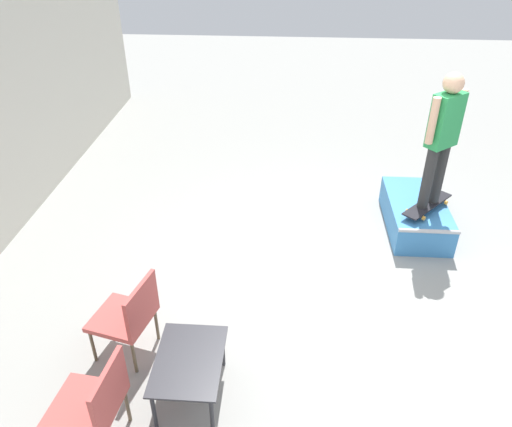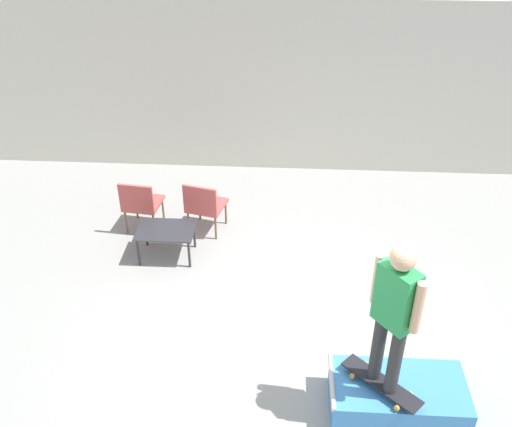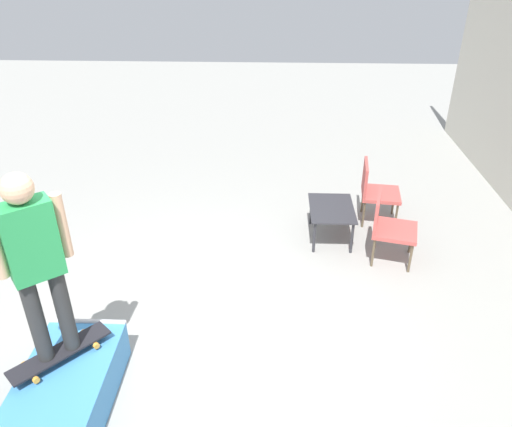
{
  "view_description": "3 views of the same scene",
  "coord_description": "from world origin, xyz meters",
  "views": [
    {
      "loc": [
        -4.61,
        0.81,
        3.77
      ],
      "look_at": [
        -0.39,
        1.1,
        1.09
      ],
      "focal_mm": 35.0,
      "sensor_mm": 36.0,
      "label": 1
    },
    {
      "loc": [
        -0.08,
        -4.92,
        5.0
      ],
      "look_at": [
        -0.43,
        1.0,
        1.16
      ],
      "focal_mm": 40.0,
      "sensor_mm": 36.0,
      "label": 2
    },
    {
      "loc": [
        4.0,
        0.8,
        3.62
      ],
      "look_at": [
        -0.41,
        0.64,
        1.11
      ],
      "focal_mm": 35.0,
      "sensor_mm": 36.0,
      "label": 3
    }
  ],
  "objects": [
    {
      "name": "person_skater",
      "position": [
        0.94,
        -0.99,
        1.47
      ],
      "size": [
        0.39,
        0.46,
        1.68
      ],
      "rotation": [
        0.0,
        0.0,
        -0.89
      ],
      "color": "#2D2D2D",
      "rests_on": "skateboard_on_ramp"
    },
    {
      "name": "skate_ramp_box",
      "position": [
        1.15,
        -0.93,
        0.2
      ],
      "size": [
        1.4,
        0.73,
        0.41
      ],
      "color": "#3D84C6",
      "rests_on": "ground_plane"
    },
    {
      "name": "patio_chair_left",
      "position": [
        -2.24,
        2.22,
        0.5
      ],
      "size": [
        0.58,
        0.58,
        0.87
      ],
      "rotation": [
        0.0,
        0.0,
        3.02
      ],
      "color": "brown",
      "rests_on": "ground_plane"
    },
    {
      "name": "skateboard_on_ramp",
      "position": [
        0.94,
        -0.99,
        0.47
      ],
      "size": [
        0.78,
        0.74,
        0.07
      ],
      "rotation": [
        0.0,
        0.0,
        -0.74
      ],
      "color": "black",
      "rests_on": "skate_ramp_box"
    },
    {
      "name": "ground_plane",
      "position": [
        0.0,
        0.0,
        0.0
      ],
      "size": [
        24.0,
        24.0,
        0.0
      ],
      "primitive_type": "plane",
      "color": "gray"
    },
    {
      "name": "patio_chair_right",
      "position": [
        -1.28,
        2.23,
        0.5
      ],
      "size": [
        0.63,
        0.63,
        0.87
      ],
      "rotation": [
        0.0,
        0.0,
        2.89
      ],
      "color": "brown",
      "rests_on": "ground_plane"
    },
    {
      "name": "coffee_table",
      "position": [
        -1.74,
        1.58,
        0.4
      ],
      "size": [
        0.82,
        0.58,
        0.46
      ],
      "color": "#2D2D33",
      "rests_on": "ground_plane"
    }
  ]
}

